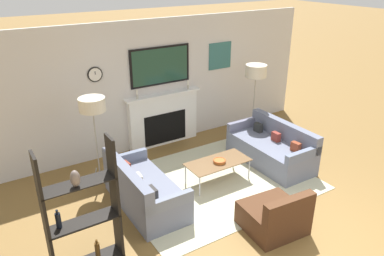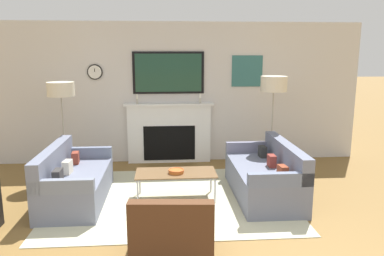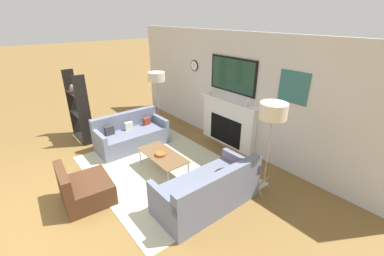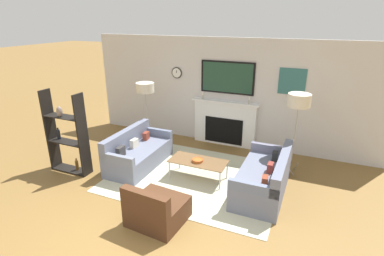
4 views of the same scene
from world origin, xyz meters
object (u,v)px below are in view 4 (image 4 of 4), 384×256
Objects in this scene: floor_lamp_right at (299,101)px; decorative_bowl at (198,160)px; armchair at (156,210)px; floor_lamp_left at (145,88)px; couch_left at (138,153)px; coffee_table at (198,162)px; shelf_unit at (66,135)px; couch_right at (265,179)px.

decorative_bowl is at bearing -147.23° from floor_lamp_right.
decorative_bowl is 2.33m from floor_lamp_right.
floor_lamp_left is at bearing 123.84° from armchair.
couch_left is at bearing 177.46° from decorative_bowl.
armchair is 0.77× the size of coffee_table.
coffee_table is at bearing 86.87° from armchair.
armchair is 0.51× the size of shelf_unit.
couch_right is 1.34m from coffee_table.
floor_lamp_right reaches higher than coffee_table.
couch_left is at bearing -70.30° from floor_lamp_left.
armchair reaches higher than decorative_bowl.
floor_lamp_right reaches higher than couch_right.
decorative_bowl is (0.00, -0.04, 0.06)m from coffee_table.
shelf_unit reaches higher than coffee_table.
decorative_bowl is at bearing 86.71° from armchair.
floor_lamp_right is 4.81m from shelf_unit.
armchair reaches higher than coffee_table.
coffee_table is 0.70× the size of floor_lamp_left.
couch_right is 4.12m from shelf_unit.
couch_left is 2.11m from armchair.
coffee_table is at bearing 92.91° from decorative_bowl.
shelf_unit reaches higher than armchair.
couch_right is 1.02× the size of floor_lamp_right.
armchair is 3.46m from floor_lamp_right.
floor_lamp_right is at bearing 55.53° from armchair.
shelf_unit is at bearing -113.95° from floor_lamp_left.
floor_lamp_right is (3.56, 0.00, 0.07)m from floor_lamp_left.
couch_right reaches higher than coffee_table.
armchair is 3.41m from floor_lamp_left.
couch_right reaches higher than couch_left.
decorative_bowl is (-1.34, -0.07, 0.15)m from couch_right.
shelf_unit is at bearing -168.70° from couch_right.
floor_lamp_left reaches higher than couch_right.
couch_left reaches higher than coffee_table.
coffee_table is 2.35m from floor_lamp_right.
floor_lamp_right is at bearing 22.76° from shelf_unit.
couch_left is at bearing -161.98° from floor_lamp_right.
floor_lamp_left is at bearing 161.97° from couch_right.
shelf_unit is at bearing -146.07° from couch_left.
decorative_bowl is at bearing -30.84° from floor_lamp_left.
floor_lamp_left is (-1.76, 2.63, 1.27)m from armchair.
shelf_unit reaches higher than floor_lamp_right.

